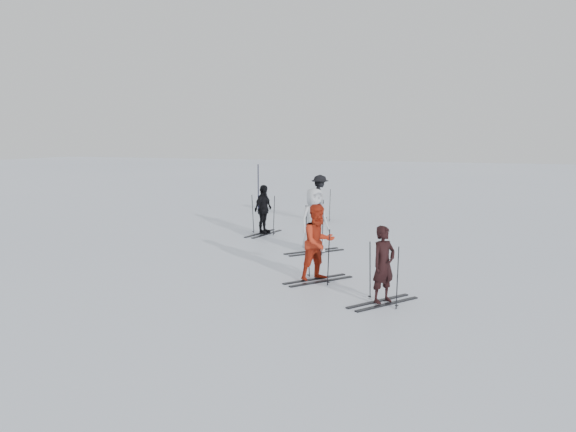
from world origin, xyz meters
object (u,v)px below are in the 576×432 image
object	(u,v)px
skier_uphill_left	(263,210)
skier_uphill_far	(320,198)
skier_red	(318,243)
skier_grey	(314,221)
skier_near_dark	(384,266)
piste_marker	(258,189)

from	to	relation	value
skier_uphill_left	skier_uphill_far	world-z (taller)	skier_uphill_far
skier_red	skier_uphill_far	bearing A→B (deg)	54.54
skier_grey	skier_uphill_left	size ratio (longest dim) A/B	1.10
skier_near_dark	skier_red	world-z (taller)	skier_red
skier_grey	skier_uphill_left	world-z (taller)	skier_grey
skier_grey	piste_marker	world-z (taller)	piste_marker
skier_uphill_left	piste_marker	world-z (taller)	piste_marker
skier_near_dark	skier_uphill_left	size ratio (longest dim) A/B	0.93
skier_grey	skier_red	bearing A→B (deg)	-121.39
skier_near_dark	skier_grey	size ratio (longest dim) A/B	0.84
skier_grey	piste_marker	xyz separation A→B (m)	(-4.66, 6.85, 0.15)
skier_grey	skier_uphill_far	distance (m)	5.98
skier_grey	skier_uphill_far	bearing A→B (deg)	55.00
skier_grey	skier_uphill_left	distance (m)	3.37
skier_near_dark	skier_uphill_far	bearing A→B (deg)	58.33
skier_near_dark	piste_marker	xyz separation A→B (m)	(-7.40, 11.05, 0.29)
skier_near_dark	skier_grey	xyz separation A→B (m)	(-2.74, 4.20, 0.14)
skier_red	skier_grey	bearing A→B (deg)	56.91
skier_near_dark	skier_uphill_left	world-z (taller)	skier_uphill_left
skier_near_dark	skier_red	size ratio (longest dim) A/B	0.88
skier_near_dark	piste_marker	distance (m)	13.30
skier_red	skier_uphill_left	world-z (taller)	skier_red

